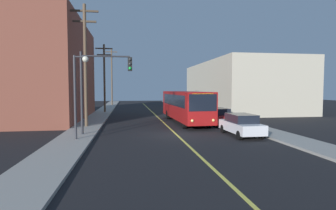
{
  "coord_description": "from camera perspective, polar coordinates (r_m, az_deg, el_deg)",
  "views": [
    {
      "loc": [
        -3.63,
        -19.65,
        3.44
      ],
      "look_at": [
        0.0,
        4.29,
        2.0
      ],
      "focal_mm": 28.42,
      "sensor_mm": 36.0,
      "label": 1
    }
  ],
  "objects": [
    {
      "name": "ground_plane",
      "position": [
        20.28,
        1.83,
        -6.37
      ],
      "size": [
        120.0,
        120.0,
        0.0
      ],
      "primitive_type": "plane",
      "color": "black"
    },
    {
      "name": "sidewalk_left",
      "position": [
        30.06,
        -15.51,
        -3.15
      ],
      "size": [
        2.5,
        90.0,
        0.15
      ],
      "primitive_type": "cube",
      "color": "gray",
      "rests_on": "ground"
    },
    {
      "name": "sidewalk_right",
      "position": [
        31.76,
        11.47,
        -2.75
      ],
      "size": [
        2.5,
        90.0,
        0.15
      ],
      "primitive_type": "cube",
      "color": "gray",
      "rests_on": "ground"
    },
    {
      "name": "lane_stripe_center",
      "position": [
        35.01,
        -2.63,
        -2.23
      ],
      "size": [
        0.16,
        60.0,
        0.01
      ],
      "primitive_type": "cube",
      "color": "#D8CC4C",
      "rests_on": "ground"
    },
    {
      "name": "building_left_brick",
      "position": [
        33.46,
        -25.93,
        6.59
      ],
      "size": [
        10.0,
        17.5,
        11.0
      ],
      "color": "brown",
      "rests_on": "ground"
    },
    {
      "name": "building_right_warehouse",
      "position": [
        45.64,
        14.81,
        3.84
      ],
      "size": [
        12.0,
        24.06,
        7.76
      ],
      "color": "beige",
      "rests_on": "ground"
    },
    {
      "name": "city_bus",
      "position": [
        27.46,
        3.65,
        0.01
      ],
      "size": [
        2.93,
        12.22,
        3.2
      ],
      "color": "maroon",
      "rests_on": "ground"
    },
    {
      "name": "parked_car_white",
      "position": [
        20.34,
        15.39,
        -4.06
      ],
      "size": [
        1.87,
        4.43,
        1.62
      ],
      "color": "silver",
      "rests_on": "ground"
    },
    {
      "name": "parked_car_red",
      "position": [
        26.15,
        10.6,
        -2.36
      ],
      "size": [
        1.97,
        4.47,
        1.62
      ],
      "color": "maroon",
      "rests_on": "ground"
    },
    {
      "name": "utility_pole_near",
      "position": [
        24.84,
        -17.33,
        9.21
      ],
      "size": [
        2.4,
        0.28,
        10.71
      ],
      "color": "brown",
      "rests_on": "sidewalk_left"
    },
    {
      "name": "utility_pole_mid",
      "position": [
        39.63,
        -13.49,
        6.3
      ],
      "size": [
        2.4,
        0.28,
        9.73
      ],
      "color": "brown",
      "rests_on": "sidewalk_left"
    },
    {
      "name": "utility_pole_far",
      "position": [
        57.53,
        -11.97,
        6.41
      ],
      "size": [
        2.4,
        0.28,
        11.71
      ],
      "color": "brown",
      "rests_on": "sidewalk_left"
    },
    {
      "name": "traffic_signal_left_corner",
      "position": [
        20.12,
        -13.76,
        5.77
      ],
      "size": [
        3.75,
        0.48,
        6.0
      ],
      "color": "#2D2D33",
      "rests_on": "sidewalk_left"
    },
    {
      "name": "street_lamp_left",
      "position": [
        18.4,
        -18.68,
        4.17
      ],
      "size": [
        0.98,
        0.4,
        5.5
      ],
      "color": "#38383D",
      "rests_on": "sidewalk_left"
    },
    {
      "name": "fire_hydrant",
      "position": [
        27.47,
        13.87,
        -2.66
      ],
      "size": [
        0.44,
        0.26,
        0.84
      ],
      "color": "red",
      "rests_on": "sidewalk_right"
    }
  ]
}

